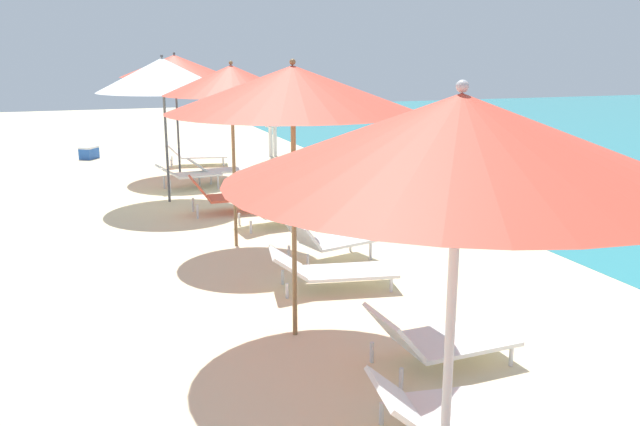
% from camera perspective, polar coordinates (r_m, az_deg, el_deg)
% --- Properties ---
extents(umbrella_third, '(2.24, 2.24, 2.75)m').
position_cam_1_polar(umbrella_third, '(3.17, 11.96, 6.28)').
color(umbrella_third, silver).
rests_on(umbrella_third, ground).
extents(lounger_third_shoreside, '(1.34, 0.85, 0.50)m').
position_cam_1_polar(lounger_third_shoreside, '(5.31, 11.33, -16.22)').
color(lounger_third_shoreside, white).
rests_on(lounger_third_shoreside, ground).
extents(umbrella_fourth, '(2.45, 2.45, 2.81)m').
position_cam_1_polar(umbrella_fourth, '(6.42, -2.36, 10.62)').
color(umbrella_fourth, olive).
rests_on(umbrella_fourth, ground).
extents(lounger_fourth_shoreside, '(1.64, 0.86, 0.52)m').
position_cam_1_polar(lounger_fourth_shoreside, '(8.22, 1.00, -4.87)').
color(lounger_fourth_shoreside, white).
rests_on(lounger_fourth_shoreside, ground).
extents(lounger_fourth_inland, '(1.39, 0.73, 0.60)m').
position_cam_1_polar(lounger_fourth_inland, '(6.38, 10.15, -10.54)').
color(lounger_fourth_inland, white).
rests_on(lounger_fourth_inland, ground).
extents(umbrella_fifth, '(1.99, 1.99, 2.75)m').
position_cam_1_polar(umbrella_fifth, '(9.76, -7.66, 11.27)').
color(umbrella_fifth, olive).
rests_on(umbrella_fifth, ground).
extents(lounger_fifth_shoreside, '(1.55, 0.83, 0.56)m').
position_cam_1_polar(lounger_fifth_shoreside, '(11.20, -3.77, 0.28)').
color(lounger_fifth_shoreside, white).
rests_on(lounger_fifth_shoreside, ground).
extents(lounger_fifth_inland, '(1.34, 0.87, 0.64)m').
position_cam_1_polar(lounger_fifth_inland, '(9.22, 0.71, -2.32)').
color(lounger_fifth_inland, white).
rests_on(lounger_fifth_inland, ground).
extents(umbrella_sixth, '(2.49, 2.49, 2.82)m').
position_cam_1_polar(umbrella_sixth, '(13.05, -13.41, 11.50)').
color(umbrella_sixth, '#4C4C51').
rests_on(umbrella_sixth, ground).
extents(lounger_sixth_shoreside, '(1.37, 0.76, 0.55)m').
position_cam_1_polar(lounger_sixth_shoreside, '(14.47, -11.28, 3.33)').
color(lounger_sixth_shoreside, white).
rests_on(lounger_sixth_shoreside, ground).
extents(lounger_sixth_inland, '(1.42, 0.67, 0.69)m').
position_cam_1_polar(lounger_sixth_inland, '(12.18, -8.04, 1.57)').
color(lounger_sixth_inland, '#D8593F').
rests_on(lounger_sixth_inland, ground).
extents(umbrella_farthest, '(2.50, 2.50, 2.87)m').
position_cam_1_polar(umbrella_farthest, '(15.93, -12.42, 12.28)').
color(umbrella_farthest, '#4C4C51').
rests_on(umbrella_farthest, ground).
extents(lounger_farthest_shoreside, '(1.62, 0.87, 0.63)m').
position_cam_1_polar(lounger_farthest_shoreside, '(17.48, -10.71, 5.00)').
color(lounger_farthest_shoreside, white).
rests_on(lounger_farthest_shoreside, ground).
extents(lounger_farthest_inland, '(1.49, 0.71, 0.58)m').
position_cam_1_polar(lounger_farthest_inland, '(15.07, -8.64, 3.77)').
color(lounger_farthest_inland, white).
rests_on(lounger_farthest_inland, ground).
extents(person_walking_near, '(0.42, 0.37, 1.67)m').
position_cam_1_polar(person_walking_near, '(18.67, -4.12, 7.99)').
color(person_walking_near, silver).
rests_on(person_walking_near, ground).
extents(cooler_box, '(0.57, 0.61, 0.34)m').
position_cam_1_polar(cooler_box, '(19.36, -19.30, 4.95)').
color(cooler_box, '#2659B2').
rests_on(cooler_box, ground).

